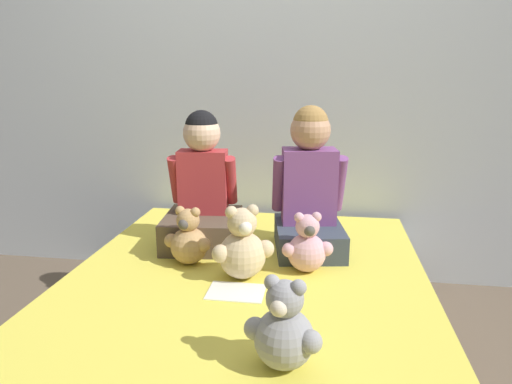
{
  "coord_description": "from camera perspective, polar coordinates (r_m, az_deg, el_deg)",
  "views": [
    {
      "loc": [
        0.29,
        -1.59,
        1.18
      ],
      "look_at": [
        0.0,
        0.33,
        0.68
      ],
      "focal_mm": 32.0,
      "sensor_mm": 36.0,
      "label": 1
    }
  ],
  "objects": [
    {
      "name": "bed",
      "position": [
        1.89,
        -1.56,
        -16.77
      ],
      "size": [
        1.45,
        1.86,
        0.4
      ],
      "color": "brown",
      "rests_on": "ground_plane"
    },
    {
      "name": "wall_behind_bed",
      "position": [
        2.61,
        2.35,
        16.11
      ],
      "size": [
        8.0,
        0.06,
        2.5
      ],
      "color": "silver",
      "rests_on": "ground_plane"
    },
    {
      "name": "sign_card",
      "position": [
        1.73,
        -2.5,
        -12.36
      ],
      "size": [
        0.21,
        0.15,
        0.0
      ],
      "color": "white",
      "rests_on": "bed"
    },
    {
      "name": "teddy_bear_held_by_left_child",
      "position": [
        1.95,
        -8.42,
        -5.94
      ],
      "size": [
        0.21,
        0.16,
        0.25
      ],
      "rotation": [
        0.0,
        0.0,
        -0.16
      ],
      "color": "tan",
      "rests_on": "bed"
    },
    {
      "name": "ground_plane",
      "position": [
        2.0,
        -1.52,
        -21.58
      ],
      "size": [
        14.0,
        14.0,
        0.0
      ],
      "primitive_type": "plane",
      "color": "brown"
    },
    {
      "name": "child_on_right",
      "position": [
        2.06,
        6.67,
        0.31
      ],
      "size": [
        0.36,
        0.41,
        0.65
      ],
      "rotation": [
        0.0,
        0.0,
        0.17
      ],
      "color": "#384251",
      "rests_on": "bed"
    },
    {
      "name": "teddy_bear_at_foot_of_bed",
      "position": [
        1.29,
        3.53,
        -16.83
      ],
      "size": [
        0.22,
        0.17,
        0.27
      ],
      "rotation": [
        0.0,
        0.0,
        -0.26
      ],
      "color": "#939399",
      "rests_on": "bed"
    },
    {
      "name": "child_on_left",
      "position": [
        2.14,
        -6.69,
        -0.26
      ],
      "size": [
        0.38,
        0.39,
        0.63
      ],
      "rotation": [
        0.0,
        0.0,
        0.1
      ],
      "color": "brown",
      "rests_on": "bed"
    },
    {
      "name": "teddy_bear_between_children",
      "position": [
        1.8,
        -1.71,
        -6.98
      ],
      "size": [
        0.23,
        0.19,
        0.3
      ],
      "rotation": [
        0.0,
        0.0,
        0.42
      ],
      "color": "#D1B78E",
      "rests_on": "bed"
    },
    {
      "name": "teddy_bear_held_by_right_child",
      "position": [
        1.87,
        6.39,
        -6.81
      ],
      "size": [
        0.21,
        0.16,
        0.25
      ],
      "rotation": [
        0.0,
        0.0,
        0.24
      ],
      "color": "#DBA3B2",
      "rests_on": "bed"
    }
  ]
}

